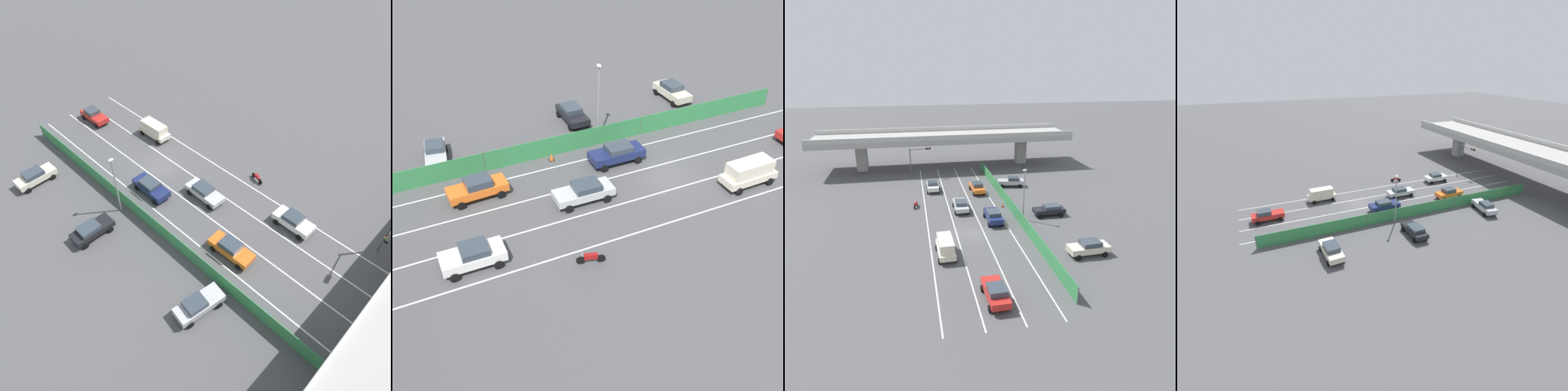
% 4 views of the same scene
% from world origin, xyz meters
% --- Properties ---
extents(ground_plane, '(300.00, 300.00, 0.00)m').
position_xyz_m(ground_plane, '(0.00, 0.00, 0.00)').
color(ground_plane, '#4C4C4F').
extents(lane_line_left_edge, '(0.14, 48.10, 0.01)m').
position_xyz_m(lane_line_left_edge, '(-5.14, 6.05, 0.00)').
color(lane_line_left_edge, silver).
rests_on(lane_line_left_edge, ground).
extents(lane_line_mid_left, '(0.14, 48.10, 0.01)m').
position_xyz_m(lane_line_mid_left, '(-1.71, 6.05, 0.00)').
color(lane_line_mid_left, silver).
rests_on(lane_line_mid_left, ground).
extents(lane_line_mid_right, '(0.14, 48.10, 0.01)m').
position_xyz_m(lane_line_mid_right, '(1.71, 6.05, 0.00)').
color(lane_line_mid_right, silver).
rests_on(lane_line_mid_right, ground).
extents(lane_line_right_edge, '(0.14, 48.10, 0.01)m').
position_xyz_m(lane_line_right_edge, '(5.14, 6.05, 0.00)').
color(lane_line_right_edge, silver).
rests_on(lane_line_right_edge, ground).
extents(elevated_overpass, '(51.01, 10.48, 7.40)m').
position_xyz_m(elevated_overpass, '(0.00, 32.10, 5.80)').
color(elevated_overpass, '#A09E99').
rests_on(elevated_overpass, ground).
extents(green_fence, '(0.10, 44.20, 1.79)m').
position_xyz_m(green_fence, '(6.97, 6.05, 0.89)').
color(green_fence, '#338447').
rests_on(green_fence, ground).
extents(car_sedan_navy, '(2.07, 4.69, 1.61)m').
position_xyz_m(car_sedan_navy, '(3.65, 2.82, 0.91)').
color(car_sedan_navy, navy).
rests_on(car_sedan_navy, ground).
extents(car_sedan_white, '(2.12, 4.23, 1.62)m').
position_xyz_m(car_sedan_white, '(-3.51, 17.02, 0.90)').
color(car_sedan_white, white).
rests_on(car_sedan_white, ground).
extents(car_sedan_red, '(2.09, 4.53, 1.68)m').
position_xyz_m(car_sedan_red, '(-0.01, -14.08, 0.91)').
color(car_sedan_red, red).
rests_on(car_sedan_red, ground).
extents(car_sedan_silver, '(2.11, 4.63, 1.54)m').
position_xyz_m(car_sedan_silver, '(-0.10, 7.58, 0.87)').
color(car_sedan_silver, '#B7BABC').
rests_on(car_sedan_silver, ground).
extents(car_van_cream, '(2.10, 4.55, 2.11)m').
position_xyz_m(car_van_cream, '(-3.58, -5.15, 1.20)').
color(car_van_cream, beige).
rests_on(car_van_cream, ground).
extents(car_taxi_orange, '(2.12, 4.67, 1.71)m').
position_xyz_m(car_taxi_orange, '(3.67, 14.83, 0.93)').
color(car_taxi_orange, orange).
rests_on(car_taxi_orange, ground).
extents(motorcycle, '(0.77, 1.90, 0.93)m').
position_xyz_m(motorcycle, '(-6.49, 10.00, 0.46)').
color(motorcycle, black).
rests_on(motorcycle, ground).
extents(parked_sedan_cream, '(4.70, 2.19, 1.70)m').
position_xyz_m(parked_sedan_cream, '(12.06, -7.96, 0.94)').
color(parked_sedan_cream, beige).
rests_on(parked_sedan_cream, ground).
extents(parked_sedan_dark, '(4.36, 2.03, 1.53)m').
position_xyz_m(parked_sedan_dark, '(11.87, 3.39, 0.87)').
color(parked_sedan_dark, black).
rests_on(parked_sedan_dark, ground).
extents(parked_wagon_silver, '(4.68, 2.48, 1.64)m').
position_xyz_m(parked_wagon_silver, '(10.03, 16.74, 0.91)').
color(parked_wagon_silver, '#B2B5B7').
rests_on(parked_wagon_silver, ground).
extents(traffic_light, '(3.93, 0.85, 5.69)m').
position_xyz_m(traffic_light, '(-5.56, 24.93, 4.04)').
color(traffic_light, '#47474C').
rests_on(traffic_light, ground).
extents(street_lamp, '(0.60, 0.36, 7.19)m').
position_xyz_m(street_lamp, '(7.76, 2.61, 4.36)').
color(street_lamp, gray).
rests_on(street_lamp, ground).
extents(traffic_cone, '(0.47, 0.47, 0.66)m').
position_xyz_m(traffic_cone, '(6.24, 7.76, 0.31)').
color(traffic_cone, orange).
rests_on(traffic_cone, ground).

